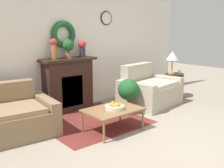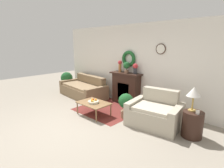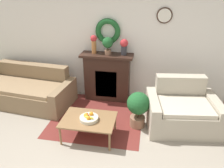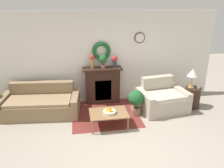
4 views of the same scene
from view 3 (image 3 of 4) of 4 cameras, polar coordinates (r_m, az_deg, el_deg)
name	(u,v)px [view 3 (image 3 of 4)]	position (r m, az deg, el deg)	size (l,w,h in m)	color
floor_rug	(98,116)	(4.57, -3.69, -8.45)	(1.80, 1.75, 0.01)	maroon
wall_back	(114,40)	(4.90, 0.62, 11.42)	(6.80, 0.18, 2.70)	white
fireplace	(107,77)	(4.99, -1.26, 1.92)	(1.15, 0.41, 1.10)	#331E16
couch_left	(27,90)	(5.32, -21.39, -1.51)	(2.17, 1.19, 0.81)	#846B4C
loveseat_right	(182,111)	(4.36, 17.76, -6.68)	(1.40, 1.12, 0.89)	#B2A893
coffee_table	(89,121)	(3.86, -6.12, -9.46)	(0.92, 0.65, 0.38)	olive
fruit_bowl	(89,118)	(3.79, -6.10, -8.77)	(0.32, 0.32, 0.12)	beige
vase_on_mantel_left	(94,43)	(4.80, -4.77, 10.69)	(0.14, 0.14, 0.40)	#AD6B38
vase_on_mantel_right	(124,46)	(4.69, 3.17, 9.93)	(0.17, 0.17, 0.34)	#2D2D33
potted_plant_on_mantel	(108,44)	(4.72, -1.12, 10.46)	(0.23, 0.23, 0.37)	#8E664C
potted_plant_floor_by_loveseat	(138,107)	(4.10, 6.84, -5.88)	(0.42, 0.42, 0.71)	#8E664C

